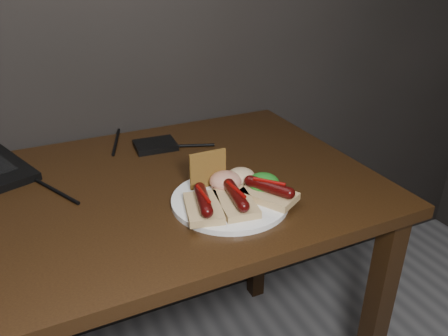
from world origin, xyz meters
name	(u,v)px	position (x,y,z in m)	size (l,w,h in m)	color
desk	(76,236)	(0.00, 1.38, 0.66)	(1.40, 0.70, 0.75)	#311E0C
hard_drive	(155,145)	(0.25, 1.58, 0.76)	(0.11, 0.09, 0.02)	black
desk_cables	(52,171)	(-0.02, 1.55, 0.75)	(0.90, 0.43, 0.01)	black
plate	(230,200)	(0.31, 1.23, 0.76)	(0.25, 0.25, 0.01)	white
bread_sausage_left	(203,204)	(0.24, 1.20, 0.78)	(0.10, 0.13, 0.04)	#E1BD84
bread_sausage_center	(236,200)	(0.31, 1.19, 0.78)	(0.09, 0.12, 0.04)	#E1BD84
bread_sausage_right	(269,192)	(0.39, 1.19, 0.78)	(0.12, 0.13, 0.04)	#E1BD84
crispbread	(208,169)	(0.29, 1.30, 0.80)	(0.09, 0.01, 0.09)	olive
salad_greens	(263,183)	(0.39, 1.23, 0.78)	(0.07, 0.07, 0.04)	#175C12
salsa_mound	(226,181)	(0.32, 1.27, 0.78)	(0.07, 0.07, 0.04)	#A11019
coleslaw_mound	(241,176)	(0.36, 1.28, 0.78)	(0.06, 0.06, 0.04)	beige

